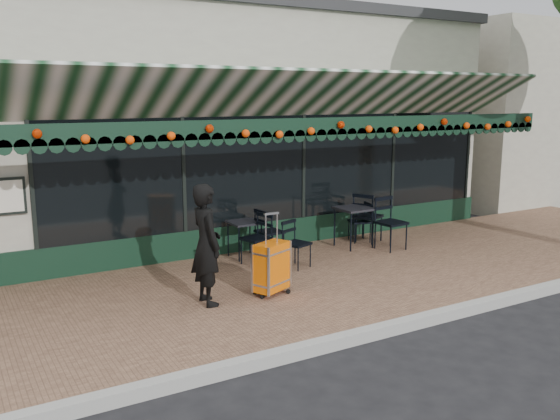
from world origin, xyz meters
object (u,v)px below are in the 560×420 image
chair_a_front (391,223)px  chair_b_left (256,239)px  woman (206,244)px  cafe_table_a (354,211)px  chair_a_left (360,222)px  suitcase (272,268)px  cafe_table_b (244,225)px  chair_a_right (368,217)px  chair_b_right (270,232)px  chair_b_front (297,244)px

chair_a_front → chair_b_left: bearing=167.7°
woman → chair_a_front: (4.09, 0.98, -0.34)m
cafe_table_a → chair_a_left: chair_a_left is taller
suitcase → cafe_table_a: 3.12m
cafe_table_b → chair_a_right: chair_a_right is taller
woman → chair_a_right: bearing=-66.8°
chair_a_right → chair_b_right: (-2.18, -0.00, -0.05)m
woman → cafe_table_b: 2.41m
chair_a_right → chair_b_left: chair_a_right is taller
suitcase → chair_b_front: suitcase is taller
chair_a_left → chair_b_right: chair_b_right is taller
chair_a_left → chair_b_front: size_ratio=0.98×
chair_a_front → chair_b_left: chair_a_front is taller
cafe_table_b → chair_b_left: bearing=-94.7°
chair_a_right → chair_b_right: 2.18m
chair_a_front → chair_b_right: 2.28m
suitcase → chair_a_right: suitcase is taller
chair_a_left → chair_b_right: (-2.05, -0.08, 0.05)m
woman → cafe_table_a: 3.90m
chair_a_left → chair_a_front: (0.12, -0.78, 0.10)m
cafe_table_a → chair_a_front: bearing=-46.1°
woman → chair_a_left: size_ratio=2.13×
chair_a_left → chair_a_front: chair_a_front is taller
chair_a_right → woman: bearing=87.8°
chair_b_right → chair_b_front: size_ratio=1.10×
cafe_table_b → chair_b_left: chair_b_left is taller
chair_a_right → chair_b_front: bearing=86.7°
chair_a_right → chair_b_front: (-2.13, -0.83, -0.10)m
suitcase → chair_a_front: 3.33m
chair_b_left → cafe_table_a: bearing=80.9°
woman → cafe_table_a: bearing=-66.8°
cafe_table_a → chair_a_front: size_ratio=0.77×
chair_a_right → chair_b_front: size_ratio=1.24×
cafe_table_a → chair_b_right: chair_b_right is taller
chair_a_right → chair_b_left: size_ratio=1.12×
woman → suitcase: woman is taller
cafe_table_a → chair_a_front: chair_a_front is taller
cafe_table_b → chair_b_right: 0.46m
suitcase → cafe_table_b: 2.06m
suitcase → chair_b_left: 1.55m
cafe_table_b → chair_b_right: size_ratio=0.74×
chair_b_left → chair_a_right: bearing=84.6°
chair_a_left → chair_b_right: size_ratio=0.89×
chair_b_left → chair_b_front: (0.49, -0.49, -0.04)m
cafe_table_b → chair_a_right: (2.58, -0.18, -0.09)m
chair_b_front → chair_a_right: bearing=1.6°
chair_a_front → suitcase: bearing=-165.3°
chair_b_right → chair_b_front: chair_b_right is taller
cafe_table_a → chair_a_left: (0.36, 0.28, -0.29)m
cafe_table_b → chair_a_front: (2.57, -0.87, -0.09)m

